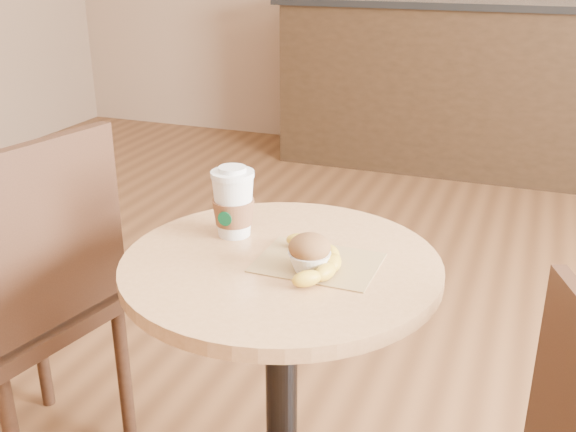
{
  "coord_description": "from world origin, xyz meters",
  "views": [
    {
      "loc": [
        0.48,
        -1.12,
        1.34
      ],
      "look_at": [
        0.03,
        0.06,
        0.83
      ],
      "focal_mm": 42.0,
      "sensor_mm": 36.0,
      "label": 1
    }
  ],
  "objects_px": {
    "cafe_table": "(281,358)",
    "muffin": "(309,253)",
    "chair_left": "(29,301)",
    "coffee_cup": "(233,205)",
    "banana": "(309,260)"
  },
  "relations": [
    {
      "from": "chair_left",
      "to": "muffin",
      "type": "bearing_deg",
      "value": 99.33
    },
    {
      "from": "chair_left",
      "to": "coffee_cup",
      "type": "height_order",
      "value": "chair_left"
    },
    {
      "from": "muffin",
      "to": "banana",
      "type": "bearing_deg",
      "value": 108.99
    },
    {
      "from": "cafe_table",
      "to": "chair_left",
      "type": "distance_m",
      "value": 0.67
    },
    {
      "from": "chair_left",
      "to": "muffin",
      "type": "relative_size",
      "value": 11.28
    },
    {
      "from": "cafe_table",
      "to": "coffee_cup",
      "type": "relative_size",
      "value": 4.8
    },
    {
      "from": "coffee_cup",
      "to": "chair_left",
      "type": "bearing_deg",
      "value": -171.89
    },
    {
      "from": "cafe_table",
      "to": "muffin",
      "type": "height_order",
      "value": "muffin"
    },
    {
      "from": "chair_left",
      "to": "banana",
      "type": "bearing_deg",
      "value": 100.32
    },
    {
      "from": "muffin",
      "to": "cafe_table",
      "type": "bearing_deg",
      "value": 157.07
    },
    {
      "from": "chair_left",
      "to": "coffee_cup",
      "type": "xyz_separation_m",
      "value": [
        0.53,
        0.09,
        0.3
      ]
    },
    {
      "from": "cafe_table",
      "to": "banana",
      "type": "xyz_separation_m",
      "value": [
        0.07,
        -0.02,
        0.25
      ]
    },
    {
      "from": "coffee_cup",
      "to": "banana",
      "type": "xyz_separation_m",
      "value": [
        0.21,
        -0.1,
        -0.05
      ]
    },
    {
      "from": "cafe_table",
      "to": "chair_left",
      "type": "relative_size",
      "value": 0.79
    },
    {
      "from": "cafe_table",
      "to": "coffee_cup",
      "type": "xyz_separation_m",
      "value": [
        -0.14,
        0.08,
        0.31
      ]
    }
  ]
}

